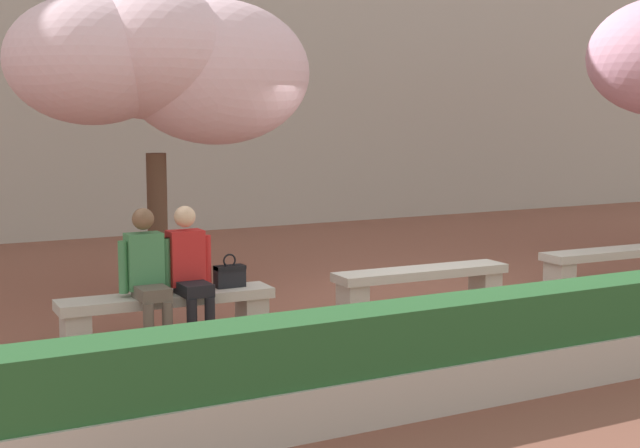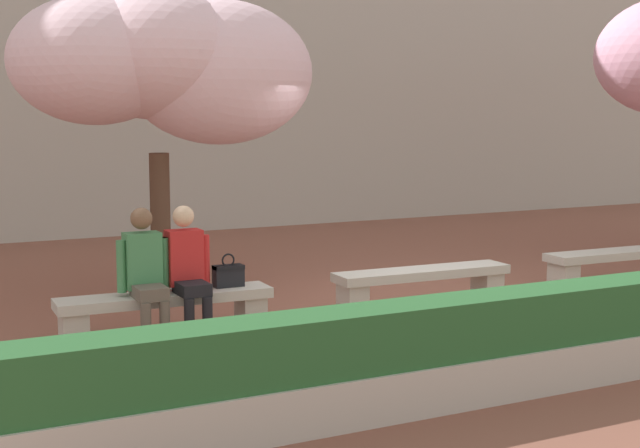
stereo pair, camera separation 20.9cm
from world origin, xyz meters
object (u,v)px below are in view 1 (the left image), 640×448
(person_seated_right, at_px, (189,267))
(cherry_tree_main, at_px, (161,64))
(person_seated_left, at_px, (147,271))
(handbag, at_px, (230,274))
(stone_bench_west_end, at_px, (167,308))
(stone_bench_near_west, at_px, (422,280))
(stone_bench_center, at_px, (613,260))

(person_seated_right, distance_m, cherry_tree_main, 3.07)
(person_seated_left, xyz_separation_m, handbag, (0.87, 0.07, -0.12))
(stone_bench_west_end, bearing_deg, person_seated_right, -14.40)
(stone_bench_west_end, height_order, person_seated_left, person_seated_left)
(handbag, bearing_deg, cherry_tree_main, 88.88)
(stone_bench_near_west, height_order, handbag, handbag)
(person_seated_right, xyz_separation_m, handbag, (0.45, 0.07, -0.12))
(stone_bench_west_end, relative_size, handbag, 6.23)
(stone_bench_center, height_order, cherry_tree_main, cherry_tree_main)
(stone_bench_near_west, bearing_deg, person_seated_left, -179.04)
(person_seated_right, height_order, handbag, person_seated_right)
(stone_bench_near_west, bearing_deg, person_seated_right, -178.89)
(stone_bench_near_west, xyz_separation_m, handbag, (-2.32, 0.01, 0.27))
(cherry_tree_main, bearing_deg, stone_bench_near_west, -43.52)
(handbag, bearing_deg, stone_bench_center, -0.14)
(person_seated_right, height_order, cherry_tree_main, cherry_tree_main)
(person_seated_left, distance_m, person_seated_right, 0.42)
(person_seated_left, bearing_deg, stone_bench_near_west, 0.96)
(stone_bench_near_west, xyz_separation_m, cherry_tree_main, (-2.28, 2.16, 2.45))
(stone_bench_center, distance_m, handbag, 5.30)
(person_seated_left, xyz_separation_m, cherry_tree_main, (0.91, 2.22, 2.06))
(person_seated_left, distance_m, cherry_tree_main, 3.16)
(stone_bench_near_west, relative_size, person_seated_left, 1.64)
(stone_bench_near_west, height_order, person_seated_left, person_seated_left)
(stone_bench_west_end, distance_m, cherry_tree_main, 3.34)
(person_seated_right, bearing_deg, handbag, 8.40)
(stone_bench_west_end, bearing_deg, handbag, 1.12)
(person_seated_left, height_order, handbag, person_seated_left)
(person_seated_left, height_order, cherry_tree_main, cherry_tree_main)
(stone_bench_west_end, height_order, stone_bench_near_west, same)
(stone_bench_near_west, bearing_deg, handbag, 179.68)
(stone_bench_center, xyz_separation_m, person_seated_right, (-5.75, -0.05, 0.39))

